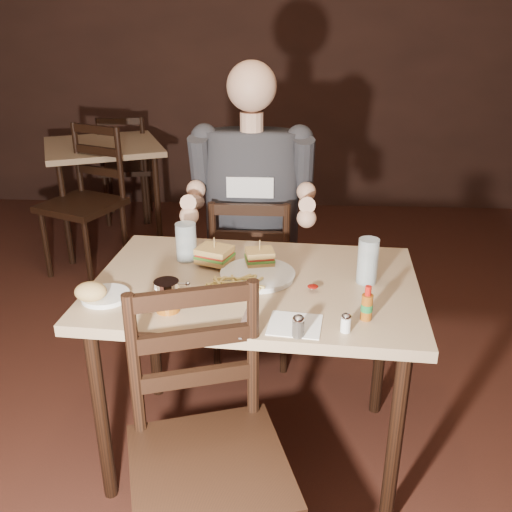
# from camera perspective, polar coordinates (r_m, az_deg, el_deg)

# --- Properties ---
(room_shell) EXTENTS (7.00, 7.00, 7.00)m
(room_shell) POSITION_cam_1_polar(r_m,az_deg,el_deg) (1.59, 4.87, 13.30)
(room_shell) COLOR black
(room_shell) RESTS_ON ground
(main_table) EXTENTS (1.22, 0.86, 0.77)m
(main_table) POSITION_cam_1_polar(r_m,az_deg,el_deg) (2.11, -0.08, -4.65)
(main_table) COLOR tan
(main_table) RESTS_ON ground
(bg_table) EXTENTS (1.05, 1.05, 0.77)m
(bg_table) POSITION_cam_1_polar(r_m,az_deg,el_deg) (4.40, -15.01, 9.63)
(bg_table) COLOR tan
(bg_table) RESTS_ON ground
(chair_far) EXTENTS (0.41, 0.45, 0.89)m
(chair_far) POSITION_cam_1_polar(r_m,az_deg,el_deg) (2.86, -0.37, -2.05)
(chair_far) COLOR black
(chair_far) RESTS_ON ground
(chair_near) EXTENTS (0.57, 0.59, 0.96)m
(chair_near) POSITION_cam_1_polar(r_m,az_deg,el_deg) (1.74, -4.70, -20.36)
(chair_near) COLOR black
(chair_near) RESTS_ON ground
(bg_chair_far) EXTENTS (0.49, 0.53, 0.90)m
(bg_chair_far) POSITION_cam_1_polar(r_m,az_deg,el_deg) (4.97, -12.84, 8.61)
(bg_chair_far) COLOR black
(bg_chair_far) RESTS_ON ground
(bg_chair_near) EXTENTS (0.61, 0.63, 0.98)m
(bg_chair_near) POSITION_cam_1_polar(r_m,az_deg,el_deg) (3.95, -17.07, 4.96)
(bg_chair_near) COLOR black
(bg_chair_near) RESTS_ON ground
(diner) EXTENTS (0.59, 0.46, 1.02)m
(diner) POSITION_cam_1_polar(r_m,az_deg,el_deg) (2.62, -0.48, 7.82)
(diner) COLOR #28272C
(diner) RESTS_ON chair_far
(dinner_plate) EXTENTS (0.29, 0.29, 0.02)m
(dinner_plate) POSITION_cam_1_polar(r_m,az_deg,el_deg) (2.09, 0.16, -1.98)
(dinner_plate) COLOR white
(dinner_plate) RESTS_ON main_table
(sandwich_left) EXTENTS (0.15, 0.14, 0.10)m
(sandwich_left) POSITION_cam_1_polar(r_m,az_deg,el_deg) (2.17, -4.18, 0.69)
(sandwich_left) COLOR tan
(sandwich_left) RESTS_ON dinner_plate
(sandwich_right) EXTENTS (0.12, 0.11, 0.09)m
(sandwich_right) POSITION_cam_1_polar(r_m,az_deg,el_deg) (2.15, 0.37, 0.29)
(sandwich_right) COLOR tan
(sandwich_right) RESTS_ON dinner_plate
(fries_pile) EXTENTS (0.24, 0.18, 0.04)m
(fries_pile) POSITION_cam_1_polar(r_m,az_deg,el_deg) (1.99, -2.17, -2.67)
(fries_pile) COLOR #D5BA5D
(fries_pile) RESTS_ON dinner_plate
(ketchup_dollop) EXTENTS (0.04, 0.04, 0.01)m
(ketchup_dollop) POSITION_cam_1_polar(r_m,az_deg,el_deg) (2.00, 5.71, -3.05)
(ketchup_dollop) COLOR maroon
(ketchup_dollop) RESTS_ON dinner_plate
(glass_left) EXTENTS (0.09, 0.09, 0.15)m
(glass_left) POSITION_cam_1_polar(r_m,az_deg,el_deg) (2.24, -7.00, 1.41)
(glass_left) COLOR silver
(glass_left) RESTS_ON main_table
(glass_right) EXTENTS (0.08, 0.08, 0.17)m
(glass_right) POSITION_cam_1_polar(r_m,az_deg,el_deg) (2.07, 11.10, -0.49)
(glass_right) COLOR silver
(glass_right) RESTS_ON main_table
(hot_sauce) EXTENTS (0.04, 0.04, 0.12)m
(hot_sauce) POSITION_cam_1_polar(r_m,az_deg,el_deg) (1.83, 11.06, -4.62)
(hot_sauce) COLOR #87440F
(hot_sauce) RESTS_ON main_table
(salt_shaker) EXTENTS (0.03, 0.03, 0.06)m
(salt_shaker) POSITION_cam_1_polar(r_m,az_deg,el_deg) (1.77, 8.97, -6.66)
(salt_shaker) COLOR white
(salt_shaker) RESTS_ON main_table
(pepper_shaker) EXTENTS (0.04, 0.04, 0.07)m
(pepper_shaker) POSITION_cam_1_polar(r_m,az_deg,el_deg) (1.73, 4.24, -7.06)
(pepper_shaker) COLOR #38332D
(pepper_shaker) RESTS_ON main_table
(syrup_dispenser) EXTENTS (0.09, 0.09, 0.11)m
(syrup_dispenser) POSITION_cam_1_polar(r_m,az_deg,el_deg) (1.87, -8.88, -3.98)
(syrup_dispenser) COLOR #87440F
(syrup_dispenser) RESTS_ON main_table
(napkin) EXTENTS (0.18, 0.17, 0.00)m
(napkin) POSITION_cam_1_polar(r_m,az_deg,el_deg) (1.80, 3.91, -6.86)
(napkin) COLOR white
(napkin) RESTS_ON main_table
(knife) EXTENTS (0.05, 0.23, 0.01)m
(knife) POSITION_cam_1_polar(r_m,az_deg,el_deg) (1.83, -1.03, -6.02)
(knife) COLOR silver
(knife) RESTS_ON napkin
(fork) EXTENTS (0.04, 0.17, 0.01)m
(fork) POSITION_cam_1_polar(r_m,az_deg,el_deg) (1.79, -1.02, -6.85)
(fork) COLOR silver
(fork) RESTS_ON napkin
(side_plate) EXTENTS (0.17, 0.17, 0.01)m
(side_plate) POSITION_cam_1_polar(r_m,az_deg,el_deg) (2.01, -14.83, -3.98)
(side_plate) COLOR white
(side_plate) RESTS_ON main_table
(bread_roll) EXTENTS (0.11, 0.10, 0.06)m
(bread_roll) POSITION_cam_1_polar(r_m,az_deg,el_deg) (1.98, -16.21, -3.44)
(bread_roll) COLOR tan
(bread_roll) RESTS_ON side_plate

